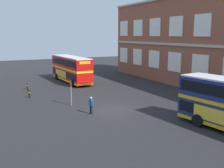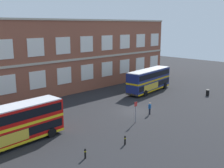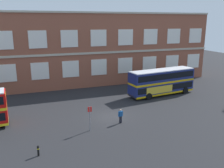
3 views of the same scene
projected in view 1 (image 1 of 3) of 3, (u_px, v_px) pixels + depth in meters
ground_plane at (128, 107)px, 27.48m from camera, size 120.00×120.00×0.00m
double_decker_near at (71, 69)px, 41.99m from camera, size 11.12×3.31×4.07m
waiting_passenger at (91, 105)px, 25.04m from camera, size 0.64×0.32×1.70m
bus_stand_flag at (71, 91)px, 27.94m from camera, size 0.44×0.10×2.70m
safety_bollard_west at (29, 94)px, 31.54m from camera, size 0.19×0.19×0.95m
safety_bollard_east at (27, 87)px, 35.98m from camera, size 0.19×0.19×0.95m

